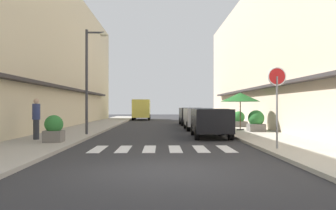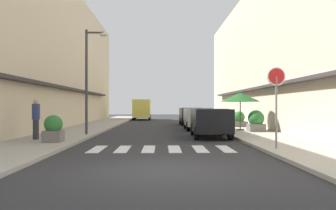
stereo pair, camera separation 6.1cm
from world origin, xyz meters
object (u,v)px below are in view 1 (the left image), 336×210
Objects in this scene: cafe_umbrella at (240,97)px; pedestrian_walking_near at (36,118)px; parked_car_near at (211,119)px; planter_far at (239,120)px; parked_car_far at (191,114)px; planter_corner at (54,129)px; delivery_van at (142,108)px; round_street_sign at (277,86)px; street_lamp at (90,70)px; planter_midblock at (256,121)px; parked_car_mid at (198,116)px.

pedestrian_walking_near is at bearing -150.56° from cafe_umbrella.
parked_car_near is 3.77× the size of planter_far.
pedestrian_walking_near is at bearing -139.43° from planter_far.
parked_car_far reaches higher than planter_corner.
pedestrian_walking_near is at bearing -97.23° from delivery_van.
parked_car_near is 1.48× the size of round_street_sign.
street_lamp is 11.83m from planter_far.
parked_car_near is 0.77× the size of street_lamp.
round_street_sign is 10.26m from pedestrian_walking_near.
planter_midblock is (0.66, -1.17, -1.42)m from cafe_umbrella.
parked_car_mid is 11.53m from round_street_sign.
planter_midblock reaches higher than planter_far.
parked_car_near is 1.74× the size of cafe_umbrella.
street_lamp is at bearing -168.43° from planter_midblock.
round_street_sign is (1.52, -11.35, 1.37)m from parked_car_mid.
parked_car_near is 7.66m from planter_corner.
planter_midblock is at bearing -79.42° from pedestrian_walking_near.
parked_car_near is 8.02m from planter_far.
planter_corner is 1.65m from pedestrian_walking_near.
cafe_umbrella is (0.85, 9.38, -0.15)m from round_street_sign.
planter_far is at bearing -63.93° from delivery_van.
street_lamp is 4.92× the size of planter_far.
parked_car_mid is 1.55× the size of round_street_sign.
street_lamp is (-1.44, -22.82, 2.06)m from delivery_van.
cafe_umbrella is (8.60, 3.06, -1.32)m from street_lamp.
street_lamp is (-6.23, 0.68, 2.54)m from parked_car_near.
delivery_van is 0.99× the size of street_lamp.
planter_far is (3.09, 7.39, -0.32)m from parked_car_near.
planter_midblock is (9.26, 1.90, -2.75)m from street_lamp.
round_street_sign is 9.42m from cafe_umbrella.
round_street_sign is 8.50m from planter_midblock.
parked_car_near and parked_car_mid have the same top height.
cafe_umbrella is 2.19× the size of planter_corner.
planter_far is at bearing -55.21° from parked_car_far.
street_lamp is at bearing 80.11° from planter_corner.
round_street_sign is 1.17× the size of cafe_umbrella.
planter_corner is 0.89× the size of planter_midblock.
street_lamp reaches higher than round_street_sign.
planter_corner is at bearing -99.89° from street_lamp.
street_lamp is 9.85m from planter_midblock.
round_street_sign is (6.31, -29.13, 0.89)m from delivery_van.
parked_car_near is at bearing -90.00° from parked_car_far.
cafe_umbrella is at bearing 57.65° from parked_car_near.
planter_far is at bearing 46.83° from planter_corner.
planter_midblock is at bearing 40.37° from parked_car_near.
street_lamp is at bearing -45.21° from pedestrian_walking_near.
street_lamp is at bearing 173.76° from parked_car_near.
round_street_sign is at bearing -96.85° from planter_far.
parked_car_mid is at bearing -74.91° from delivery_van.
parked_car_near is at bearing -122.35° from cafe_umbrella.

